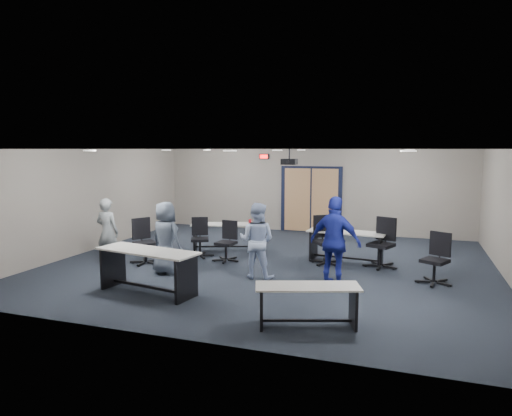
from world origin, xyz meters
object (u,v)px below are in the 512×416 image
(chair_back_c, at_px, (327,240))
(person_gray, at_px, (107,232))
(chair_back_d, at_px, (381,243))
(chair_loose_left, at_px, (145,241))
(table_front_left, at_px, (148,264))
(chair_loose_right, at_px, (435,259))
(table_front_right, at_px, (307,298))
(chair_back_a, at_px, (200,238))
(chair_back_b, at_px, (226,241))
(person_navy, at_px, (335,242))
(table_back_right, at_px, (346,241))
(table_back_left, at_px, (225,232))
(person_plaid, at_px, (166,238))
(person_lightblue, at_px, (257,241))

(chair_back_c, distance_m, person_gray, 5.13)
(chair_back_d, xyz_separation_m, chair_loose_left, (-5.29, -1.43, -0.04))
(table_front_left, bearing_deg, chair_loose_right, 34.44)
(table_front_right, bearing_deg, table_front_left, 149.89)
(chair_back_a, relative_size, chair_back_b, 1.01)
(chair_back_a, relative_size, chair_back_c, 0.87)
(chair_back_a, distance_m, person_gray, 2.22)
(table_front_right, height_order, chair_loose_left, chair_loose_left)
(chair_back_d, xyz_separation_m, person_navy, (-0.76, -1.84, 0.33))
(chair_back_a, distance_m, chair_loose_right, 5.50)
(table_back_right, relative_size, chair_back_b, 1.93)
(chair_back_b, bearing_deg, chair_loose_right, 2.16)
(person_navy, bearing_deg, person_gray, 15.75)
(chair_back_c, xyz_separation_m, person_gray, (-4.82, -1.75, 0.22))
(table_back_left, bearing_deg, person_navy, -55.22)
(chair_loose_left, height_order, person_navy, person_navy)
(table_front_right, bearing_deg, chair_loose_left, 131.51)
(table_front_right, xyz_separation_m, chair_back_d, (0.83, 3.98, 0.13))
(chair_back_b, xyz_separation_m, chair_loose_left, (-1.71, -0.82, 0.05))
(person_gray, relative_size, person_plaid, 1.00)
(person_plaid, bearing_deg, person_gray, 7.19)
(chair_loose_left, relative_size, chair_loose_right, 1.03)
(chair_back_b, xyz_separation_m, chair_back_d, (3.58, 0.61, 0.08))
(table_front_left, distance_m, table_front_right, 3.27)
(table_back_left, relative_size, person_plaid, 1.18)
(person_lightblue, distance_m, person_navy, 1.67)
(person_lightblue, bearing_deg, person_navy, 176.50)
(table_front_left, height_order, person_lightblue, person_lightblue)
(chair_back_b, bearing_deg, chair_back_d, 16.46)
(table_front_left, xyz_separation_m, chair_back_c, (2.80, 3.26, 0.01))
(table_back_right, distance_m, chair_loose_left, 4.77)
(chair_loose_left, xyz_separation_m, chair_loose_right, (6.40, 0.44, -0.02))
(chair_back_d, distance_m, person_navy, 2.02)
(table_front_right, bearing_deg, chair_back_a, 116.00)
(chair_loose_left, bearing_deg, table_back_right, -35.40)
(chair_loose_left, distance_m, person_navy, 4.57)
(chair_back_c, distance_m, person_navy, 1.86)
(chair_loose_left, bearing_deg, chair_back_a, -8.43)
(chair_back_a, xyz_separation_m, chair_loose_left, (-0.93, -1.02, 0.04))
(table_back_left, distance_m, chair_back_b, 1.24)
(chair_back_b, relative_size, chair_loose_left, 0.91)
(chair_back_c, relative_size, chair_loose_left, 1.06)
(table_back_right, xyz_separation_m, chair_back_a, (-3.53, -0.67, -0.02))
(table_back_right, bearing_deg, chair_back_c, -134.34)
(table_back_right, xyz_separation_m, person_gray, (-5.22, -2.09, 0.27))
(person_navy, bearing_deg, table_front_left, 40.45)
(table_front_left, xyz_separation_m, table_back_right, (3.20, 3.60, -0.05))
(table_back_left, height_order, person_lightblue, person_lightblue)
(table_front_left, relative_size, person_gray, 1.34)
(table_back_left, relative_size, chair_back_c, 1.64)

